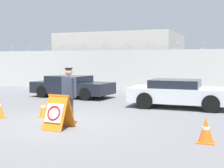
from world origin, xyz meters
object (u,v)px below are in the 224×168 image
at_px(barricade_sign, 58,112).
at_px(security_guard, 69,93).
at_px(traffic_cone_near, 206,130).
at_px(parked_car_rear_sedan, 179,93).
at_px(parked_car_front_coupe, 72,86).
at_px(traffic_cone_far, 43,108).

relative_size(barricade_sign, security_guard, 0.57).
height_order(barricade_sign, security_guard, security_guard).
relative_size(security_guard, traffic_cone_near, 2.80).
bearing_deg(parked_car_rear_sedan, traffic_cone_near, -74.80).
bearing_deg(parked_car_front_coupe, barricade_sign, -59.33).
height_order(security_guard, traffic_cone_far, security_guard).
xyz_separation_m(security_guard, traffic_cone_far, (-1.48, 0.77, -0.69)).
relative_size(traffic_cone_near, traffic_cone_far, 0.98).
distance_m(security_guard, traffic_cone_near, 4.37).
bearing_deg(parked_car_rear_sedan, barricade_sign, -116.72).
bearing_deg(traffic_cone_near, security_guard, 170.07).
bearing_deg(traffic_cone_far, parked_car_rear_sedan, 43.45).
bearing_deg(traffic_cone_near, parked_car_rear_sedan, 105.85).
distance_m(barricade_sign, parked_car_rear_sedan, 6.08).
xyz_separation_m(parked_car_front_coupe, parked_car_rear_sedan, (6.07, -1.60, 0.02)).
bearing_deg(barricade_sign, parked_car_rear_sedan, 67.89).
relative_size(barricade_sign, traffic_cone_far, 1.56).
distance_m(security_guard, parked_car_front_coupe, 7.18).
distance_m(traffic_cone_near, parked_car_front_coupe, 10.40).
relative_size(barricade_sign, traffic_cone_near, 1.59).
bearing_deg(parked_car_rear_sedan, parked_car_front_coupe, 164.55).
distance_m(traffic_cone_near, parked_car_rear_sedan, 5.69).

